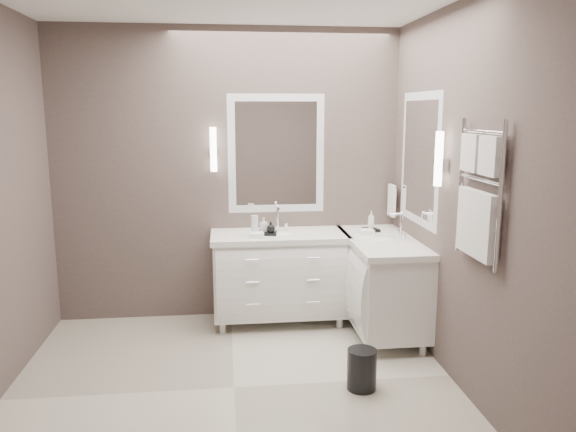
{
  "coord_description": "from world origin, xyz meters",
  "views": [
    {
      "loc": [
        -0.04,
        -3.73,
        1.95
      ],
      "look_at": [
        0.47,
        0.7,
        1.11
      ],
      "focal_mm": 35.0,
      "sensor_mm": 36.0,
      "label": 1
    }
  ],
  "objects": [
    {
      "name": "mirror_right",
      "position": [
        1.59,
        0.8,
        1.55
      ],
      "size": [
        0.02,
        0.9,
        1.1
      ],
      "color": "white",
      "rests_on": "wall_right"
    },
    {
      "name": "vanity_right",
      "position": [
        1.33,
        0.9,
        0.49
      ],
      "size": [
        0.59,
        1.24,
        0.97
      ],
      "color": "white",
      "rests_on": "floor"
    },
    {
      "name": "soap_bottle_b",
      "position": [
        0.37,
        1.15,
        0.92
      ],
      "size": [
        0.09,
        0.09,
        0.1
      ],
      "primitive_type": "imported",
      "rotation": [
        0.0,
        0.0,
        -0.27
      ],
      "color": "black",
      "rests_on": "amenity_tray_back"
    },
    {
      "name": "amenity_tray_right",
      "position": [
        1.3,
        1.22,
        0.86
      ],
      "size": [
        0.15,
        0.18,
        0.02
      ],
      "primitive_type": "cube",
      "rotation": [
        0.0,
        0.0,
        0.25
      ],
      "color": "black",
      "rests_on": "vanity_right"
    },
    {
      "name": "wall_front",
      "position": [
        0.0,
        -1.5,
        1.35
      ],
      "size": [
        3.2,
        0.01,
        2.7
      ],
      "primitive_type": "cube",
      "color": "#504340",
      "rests_on": "floor"
    },
    {
      "name": "wall_right",
      "position": [
        1.6,
        0.0,
        1.35
      ],
      "size": [
        0.01,
        3.0,
        2.7
      ],
      "primitive_type": "cube",
      "color": "#504340",
      "rests_on": "floor"
    },
    {
      "name": "vanity_back",
      "position": [
        0.45,
        1.23,
        0.49
      ],
      "size": [
        1.24,
        0.59,
        0.97
      ],
      "color": "white",
      "rests_on": "floor"
    },
    {
      "name": "floor",
      "position": [
        0.0,
        0.0,
        -0.01
      ],
      "size": [
        3.2,
        3.0,
        0.01
      ],
      "primitive_type": "cube",
      "color": "beige",
      "rests_on": "ground"
    },
    {
      "name": "water_bottle",
      "position": [
        0.22,
        1.16,
        0.94
      ],
      "size": [
        0.07,
        0.07,
        0.18
      ],
      "primitive_type": "cylinder",
      "rotation": [
        0.0,
        0.0,
        0.08
      ],
      "color": "silver",
      "rests_on": "vanity_back"
    },
    {
      "name": "towel_bar_corner",
      "position": [
        1.54,
        1.36,
        1.12
      ],
      "size": [
        0.03,
        0.22,
        0.3
      ],
      "color": "white",
      "rests_on": "wall_right"
    },
    {
      "name": "sconce_back",
      "position": [
        -0.13,
        1.43,
        1.59
      ],
      "size": [
        0.06,
        0.06,
        0.4
      ],
      "color": "white",
      "rests_on": "wall_back"
    },
    {
      "name": "towel_ladder",
      "position": [
        1.55,
        -0.4,
        1.39
      ],
      "size": [
        0.06,
        0.58,
        0.9
      ],
      "color": "white",
      "rests_on": "wall_right"
    },
    {
      "name": "waste_bin",
      "position": [
        0.9,
        -0.12,
        0.15
      ],
      "size": [
        0.25,
        0.25,
        0.29
      ],
      "primitive_type": "cylinder",
      "rotation": [
        0.0,
        0.0,
        0.24
      ],
      "color": "black",
      "rests_on": "floor"
    },
    {
      "name": "soap_bottle_c",
      "position": [
        1.3,
        1.22,
        0.96
      ],
      "size": [
        0.08,
        0.08,
        0.16
      ],
      "primitive_type": "imported",
      "rotation": [
        0.0,
        0.0,
        -0.4
      ],
      "color": "white",
      "rests_on": "amenity_tray_right"
    },
    {
      "name": "amenity_tray_back",
      "position": [
        0.34,
        1.18,
        0.86
      ],
      "size": [
        0.19,
        0.16,
        0.03
      ],
      "primitive_type": "cube",
      "rotation": [
        0.0,
        0.0,
        -0.17
      ],
      "color": "black",
      "rests_on": "vanity_back"
    },
    {
      "name": "wall_back",
      "position": [
        0.0,
        1.5,
        1.35
      ],
      "size": [
        3.2,
        0.01,
        2.7
      ],
      "primitive_type": "cube",
      "color": "#504340",
      "rests_on": "floor"
    },
    {
      "name": "sconce_right",
      "position": [
        1.53,
        0.22,
        1.59
      ],
      "size": [
        0.06,
        0.06,
        0.4
      ],
      "color": "white",
      "rests_on": "wall_right"
    },
    {
      "name": "soap_bottle_a",
      "position": [
        0.31,
        1.2,
        0.94
      ],
      "size": [
        0.07,
        0.07,
        0.12
      ],
      "primitive_type": "imported",
      "rotation": [
        0.0,
        0.0,
        0.33
      ],
      "color": "white",
      "rests_on": "amenity_tray_back"
    },
    {
      "name": "mirror_back",
      "position": [
        0.45,
        1.49,
        1.55
      ],
      "size": [
        0.9,
        0.02,
        1.1
      ],
      "color": "white",
      "rests_on": "wall_back"
    }
  ]
}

